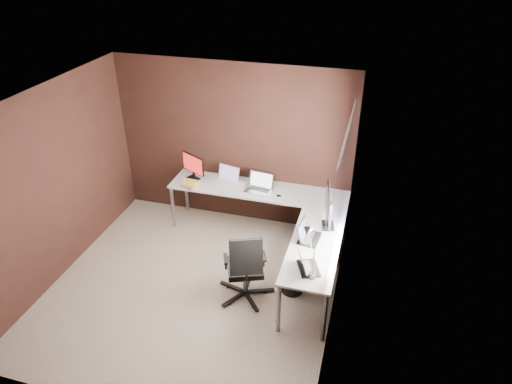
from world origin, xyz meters
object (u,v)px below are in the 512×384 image
office_chair (245,279)px  laptop_white (227,179)px  monitor_left (193,165)px  monitor_right (328,207)px  laptop_black_big (307,235)px  laptop_black_small (306,266)px  wastebasket (292,281)px  laptop_silver (260,186)px  book_stack (190,184)px  desk_lamp (309,246)px  drawer_pedestal (317,236)px

office_chair → laptop_white: bearing=93.7°
monitor_left → monitor_right: monitor_right is taller
laptop_black_big → laptop_black_small: laptop_black_big is taller
laptop_black_big → wastebasket: bearing=151.0°
laptop_black_small → office_chair: (-0.76, 0.14, -0.49)m
laptop_silver → laptop_black_big: bearing=-41.1°
laptop_black_small → book_stack: laptop_black_small is taller
laptop_black_big → book_stack: laptop_black_big is taller
monitor_right → wastebasket: 1.05m
monitor_right → laptop_silver: monitor_right is taller
desk_lamp → office_chair: (-0.79, 0.20, -0.81)m
monitor_left → laptop_white: size_ratio=1.04×
monitor_left → wastebasket: (1.82, -1.25, -0.79)m
laptop_white → office_chair: office_chair is taller
desk_lamp → laptop_silver: bearing=103.2°
laptop_silver → wastebasket: (0.76, -1.18, -0.62)m
laptop_black_small → book_stack: 2.44m
laptop_silver → monitor_left: bearing=-175.9°
monitor_left → laptop_black_small: (2.03, -1.65, -0.18)m
monitor_right → laptop_white: bearing=52.9°
laptop_white → laptop_silver: 0.55m
drawer_pedestal → laptop_black_big: (-0.05, -0.67, 0.48)m
laptop_black_small → wastebasket: bearing=5.3°
laptop_black_small → book_stack: (-1.99, 1.40, -0.01)m
drawer_pedestal → laptop_black_small: (0.04, -1.25, 0.48)m
monitor_left → laptop_white: bearing=31.7°
monitor_right → office_chair: size_ratio=0.62×
office_chair → laptop_silver: bearing=76.2°
monitor_right → book_stack: (-2.10, 0.49, -0.25)m
laptop_black_small → book_stack: bearing=32.3°
laptop_white → laptop_silver: bearing=2.6°
monitor_right → laptop_white: monitor_right is taller
laptop_white → office_chair: 1.79m
laptop_black_small → monitor_left: bearing=28.3°
monitor_left → office_chair: size_ratio=0.41×
monitor_left → book_stack: bearing=-54.1°
monitor_right → office_chair: (-0.87, -0.78, -0.73)m
laptop_white → desk_lamp: (1.54, -1.75, 0.32)m
laptop_black_big → laptop_black_small: bearing=-165.6°
laptop_black_small → laptop_white: bearing=19.3°
laptop_black_small → monitor_right: bearing=-29.2°
monitor_left → monitor_right: bearing=8.5°
monitor_left → monitor_right: 2.26m
monitor_left → laptop_silver: monitor_left is taller
drawer_pedestal → monitor_left: bearing=168.6°
laptop_black_small → wastebasket: laptop_black_small is taller
drawer_pedestal → laptop_white: 1.60m
monitor_left → laptop_black_small: bearing=-11.7°
laptop_white → office_chair: bearing=-50.7°
book_stack → desk_lamp: size_ratio=0.50×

